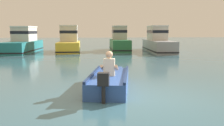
% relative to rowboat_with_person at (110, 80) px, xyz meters
% --- Properties ---
extents(ground_plane, '(120.00, 120.00, 0.00)m').
position_rel_rowboat_with_person_xyz_m(ground_plane, '(0.56, -1.23, -0.25)').
color(ground_plane, '#386070').
extents(rowboat_with_person, '(1.66, 3.72, 1.19)m').
position_rel_rowboat_with_person_xyz_m(rowboat_with_person, '(0.00, 0.00, 0.00)').
color(rowboat_with_person, '#2D519E').
rests_on(rowboat_with_person, ground).
extents(moored_boat_teal, '(2.41, 6.51, 2.18)m').
position_rel_rowboat_with_person_xyz_m(moored_boat_teal, '(-5.98, 14.53, 0.55)').
color(moored_boat_teal, '#1E727A').
rests_on(moored_boat_teal, ground).
extents(moored_boat_yellow, '(1.90, 4.86, 2.27)m').
position_rel_rowboat_with_person_xyz_m(moored_boat_yellow, '(-2.14, 14.51, 0.58)').
color(moored_boat_yellow, gold).
rests_on(moored_boat_yellow, ground).
extents(moored_boat_green, '(1.76, 4.89, 2.26)m').
position_rel_rowboat_with_person_xyz_m(moored_boat_green, '(2.36, 15.15, 0.58)').
color(moored_boat_green, '#287042').
rests_on(moored_boat_green, ground).
extents(moored_boat_grey, '(2.17, 6.88, 2.25)m').
position_rel_rowboat_with_person_xyz_m(moored_boat_grey, '(5.59, 13.99, 0.58)').
color(moored_boat_grey, gray).
rests_on(moored_boat_grey, ground).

